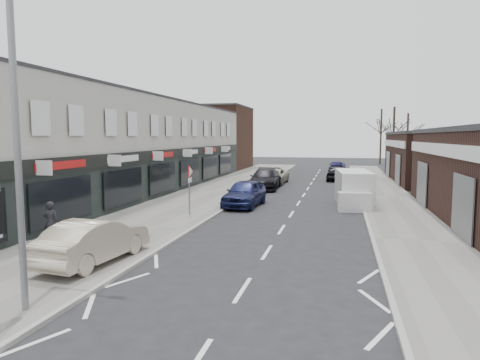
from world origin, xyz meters
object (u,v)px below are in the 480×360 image
Objects in this scene: parked_car_left_a at (245,193)px; parked_car_right_a at (348,183)px; parked_car_left_c at (273,176)px; parked_car_right_b at (336,173)px; sedan_on_pavement at (95,240)px; warning_sign at (190,176)px; parked_car_right_c at (337,167)px; white_van at (354,189)px; parked_car_left_b at (265,179)px; pedestrian at (51,222)px; street_lamp at (22,120)px.

parked_car_right_a is (6.30, 8.88, -0.17)m from parked_car_left_a.
parked_car_left_c is 6.93m from parked_car_right_b.
sedan_on_pavement is 0.87× the size of parked_car_left_c.
warning_sign is 9.00m from sedan_on_pavement.
parked_car_left_a is 27.49m from parked_car_right_c.
white_van is 6.83m from parked_car_left_a.
parked_car_right_c is at bearing 70.68° from parked_car_left_b.
warning_sign is at bearing -99.77° from parked_car_left_b.
sedan_on_pavement is 3.57m from pedestrian.
parked_car_right_c is (7.46, 39.91, -0.18)m from sedan_on_pavement.
street_lamp is 7.81m from pedestrian.
parked_car_left_a is 8.96m from parked_car_left_b.
parked_car_left_c is (1.76, 17.05, -1.50)m from warning_sign.
warning_sign is 0.63× the size of parked_car_right_b.
parked_car_right_b is at bearing 91.84° from parked_car_right_c.
sedan_on_pavement is 21.97m from parked_car_left_b.
pedestrian is at bearing -105.83° from parked_car_left_b.
warning_sign is at bearing -94.01° from parked_car_left_c.
sedan_on_pavement is 0.95× the size of parked_car_right_c.
parked_car_right_b is at bearing 75.87° from parked_car_left_a.
parked_car_right_c is (5.60, 18.02, -0.15)m from parked_car_left_b.
white_van is 15.07m from parked_car_right_b.
parked_car_right_c is (5.30, 26.98, -0.15)m from parked_car_left_a.
parked_car_left_b is (-0.30, 8.95, 0.00)m from parked_car_left_a.
parked_car_right_b is (5.60, 4.08, 0.04)m from parked_car_left_c.
warning_sign reaches higher than parked_car_right_c.
pedestrian is 30.08m from parked_car_right_b.
parked_car_left_c is at bearing 94.42° from parked_car_left_a.
warning_sign is at bearing -123.66° from pedestrian.
parked_car_left_a is 13.01m from parked_car_left_c.
pedestrian is 0.29× the size of parked_car_left_b.
parked_car_left_b reaches higher than sedan_on_pavement.
white_van reaches higher than parked_car_left_c.
parked_car_left_b is at bearing 58.58° from parked_car_right_b.
parked_car_right_c is at bearing 81.99° from parked_car_left_a.
pedestrian reaches higher than parked_car_right_a.
parked_car_right_c is (10.51, 38.06, -0.28)m from pedestrian.
parked_car_right_c is (6.73, 43.81, -3.95)m from street_lamp.
sedan_on_pavement is at bearing 100.73° from street_lamp.
parked_car_left_b is at bearing -113.32° from pedestrian.
parked_car_right_a is (11.51, 19.97, -0.30)m from pedestrian.
parked_car_left_a is at bearing -168.12° from white_van.
parked_car_left_b is (1.86, 21.89, -0.03)m from sedan_on_pavement.
warning_sign is (-0.63, 12.80, -2.42)m from street_lamp.
warning_sign is 17.20m from parked_car_left_c.
parked_car_left_b reaches higher than parked_car_right_b.
parked_car_left_a reaches higher than parked_car_right_c.
white_van is (7.93, 18.91, -3.61)m from street_lamp.
parked_car_right_c is at bearing -84.34° from parked_car_right_a.
parked_car_right_a is at bearing 57.78° from parked_car_left_a.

